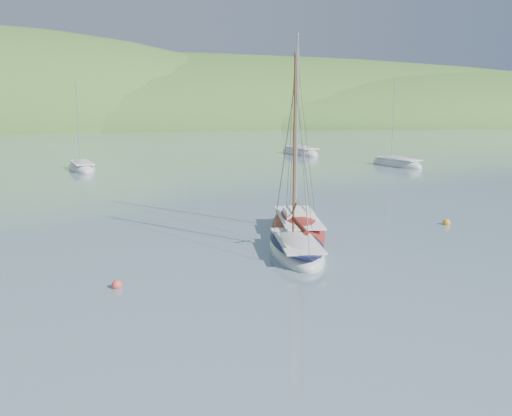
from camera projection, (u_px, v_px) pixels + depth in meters
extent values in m
plane|color=slate|center=(254.00, 305.00, 21.30)|extent=(700.00, 700.00, 0.00)
ellipsoid|color=#336526|center=(136.00, 123.00, 183.86)|extent=(440.00, 110.00, 44.00)
ellipsoid|color=#336526|center=(405.00, 122.00, 194.45)|extent=(240.00, 100.00, 34.00)
ellipsoid|color=silver|center=(296.00, 251.00, 28.36)|extent=(3.27, 7.06, 1.67)
cube|color=white|center=(297.00, 240.00, 28.11)|extent=(2.47, 5.50, 0.10)
cylinder|color=brown|center=(294.00, 147.00, 28.20)|extent=(0.12, 0.12, 9.09)
ellipsoid|color=#0D1334|center=(296.00, 242.00, 28.26)|extent=(3.22, 6.99, 0.29)
cylinder|color=#601E12|center=(299.00, 225.00, 27.27)|extent=(0.62, 3.28, 0.24)
ellipsoid|color=maroon|center=(298.00, 230.00, 32.77)|extent=(4.15, 8.57, 2.26)
cube|color=white|center=(298.00, 217.00, 32.46)|extent=(3.14, 6.67, 0.10)
cylinder|color=#B7B7BB|center=(297.00, 126.00, 32.62)|extent=(0.12, 0.12, 10.26)
cube|color=white|center=(298.00, 213.00, 32.41)|extent=(1.90, 2.52, 0.42)
cylinder|color=#B7B7BB|center=(300.00, 204.00, 31.48)|extent=(0.75, 3.90, 0.09)
ellipsoid|color=silver|center=(82.00, 169.00, 61.72)|extent=(4.03, 7.63, 1.98)
cube|color=white|center=(82.00, 162.00, 61.46)|extent=(3.06, 5.93, 0.10)
cylinder|color=#B7B7BB|center=(78.00, 122.00, 61.55)|extent=(0.12, 0.12, 8.70)
ellipsoid|color=silver|center=(300.00, 153.00, 79.29)|extent=(4.66, 8.93, 2.31)
cube|color=white|center=(301.00, 147.00, 78.98)|extent=(3.54, 6.94, 0.10)
cylinder|color=#B7B7BB|center=(297.00, 110.00, 79.09)|extent=(0.12, 0.12, 10.20)
ellipsoid|color=silver|center=(397.00, 165.00, 65.54)|extent=(4.72, 7.87, 2.03)
cube|color=white|center=(398.00, 159.00, 65.28)|extent=(3.59, 6.11, 0.10)
cylinder|color=#B7B7BB|center=(393.00, 119.00, 65.33)|extent=(0.12, 0.12, 8.91)
sphere|color=#E84D43|center=(117.00, 285.00, 23.22)|extent=(0.44, 0.44, 0.44)
sphere|color=orange|center=(446.00, 223.00, 34.93)|extent=(0.47, 0.47, 0.47)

